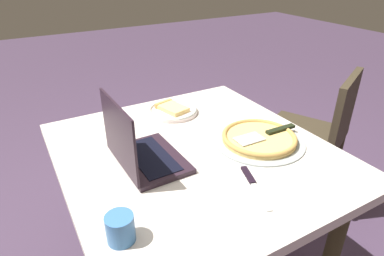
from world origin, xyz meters
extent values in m
cube|color=beige|center=(0.00, 0.00, 0.71)|extent=(1.02, 0.96, 0.04)
cylinder|color=#36311A|center=(-0.39, -0.39, 0.34)|extent=(0.06, 0.06, 0.69)
cylinder|color=#36311A|center=(0.39, -0.39, 0.34)|extent=(0.06, 0.06, 0.69)
cylinder|color=#36311A|center=(0.39, 0.39, 0.34)|extent=(0.06, 0.06, 0.69)
cube|color=black|center=(0.01, 0.18, 0.74)|extent=(0.30, 0.21, 0.02)
cube|color=black|center=(0.01, 0.18, 0.75)|extent=(0.26, 0.13, 0.00)
cube|color=black|center=(0.01, 0.28, 0.86)|extent=(0.29, 0.01, 0.23)
cube|color=black|center=(0.01, 0.28, 0.86)|extent=(0.26, 0.01, 0.21)
cylinder|color=silver|center=(0.34, -0.07, 0.74)|extent=(0.23, 0.23, 0.01)
torus|color=silver|center=(0.34, -0.07, 0.75)|extent=(0.22, 0.22, 0.01)
cube|color=#F4CF77|center=(0.34, -0.07, 0.75)|extent=(0.16, 0.12, 0.02)
cube|color=tan|center=(0.40, -0.06, 0.75)|extent=(0.04, 0.10, 0.03)
cylinder|color=#969F9E|center=(-0.07, -0.25, 0.73)|extent=(0.36, 0.36, 0.01)
cylinder|color=#E4BD67|center=(-0.07, -0.25, 0.74)|extent=(0.29, 0.29, 0.02)
torus|color=#BC8E47|center=(-0.07, -0.25, 0.75)|extent=(0.29, 0.29, 0.02)
cube|color=#B0B3B6|center=(-0.07, -0.20, 0.76)|extent=(0.07, 0.11, 0.00)
cube|color=black|center=(-0.07, -0.36, 0.76)|extent=(0.03, 0.14, 0.01)
cube|color=silver|center=(-0.32, -0.04, 0.73)|extent=(0.16, 0.07, 0.00)
cube|color=black|center=(-0.23, -0.07, 0.73)|extent=(0.09, 0.05, 0.01)
cylinder|color=teal|center=(-0.29, 0.39, 0.77)|extent=(0.07, 0.07, 0.08)
cylinder|color=#3E2720|center=(-0.29, 0.39, 0.79)|extent=(0.07, 0.07, 0.00)
cube|color=#372E20|center=(0.24, -0.88, 0.44)|extent=(0.57, 0.57, 0.04)
cube|color=#372E20|center=(0.07, -0.96, 0.64)|extent=(0.21, 0.38, 0.37)
cylinder|color=#372E20|center=(0.50, -0.97, 0.21)|extent=(0.03, 0.03, 0.42)
cylinder|color=#372E20|center=(0.33, -0.62, 0.21)|extent=(0.03, 0.03, 0.42)
cylinder|color=#372E20|center=(0.15, -1.14, 0.21)|extent=(0.03, 0.03, 0.42)
cylinder|color=#372E20|center=(-0.01, -0.79, 0.21)|extent=(0.03, 0.03, 0.42)
camera|label=1|loc=(-0.91, 0.54, 1.39)|focal=30.88mm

